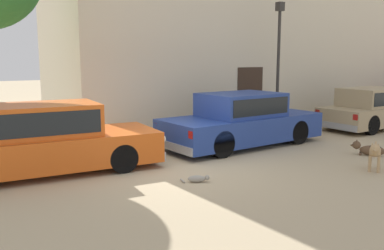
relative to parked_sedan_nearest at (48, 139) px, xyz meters
name	(u,v)px	position (x,y,z in m)	size (l,w,h in m)	color
ground_plane	(176,168)	(2.47, -1.12, -0.73)	(80.00, 80.00, 0.00)	tan
parked_sedan_nearest	(48,139)	(0.00, 0.00, 0.00)	(4.83, 2.02, 1.48)	#D15619
parked_sedan_second	(242,120)	(5.24, 0.08, 0.00)	(4.94, 2.19, 1.47)	navy
parked_sedan_third	(373,108)	(10.91, 0.01, -0.02)	(4.32, 1.85, 1.40)	tan
apartment_block	(258,20)	(9.95, 5.11, 3.29)	(16.95, 5.42, 8.03)	beige
stray_dog_spotted	(375,151)	(6.04, -3.54, -0.30)	(0.86, 0.61, 0.68)	tan
stray_dog_tan	(369,149)	(7.23, -2.56, -0.56)	(0.66, 0.87, 0.38)	brown
stray_cat	(198,179)	(2.33, -2.26, -0.66)	(0.51, 0.41, 0.15)	gray
street_lamp	(279,51)	(7.74, 1.39, 1.93)	(0.22, 0.22, 4.20)	#2D2B28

